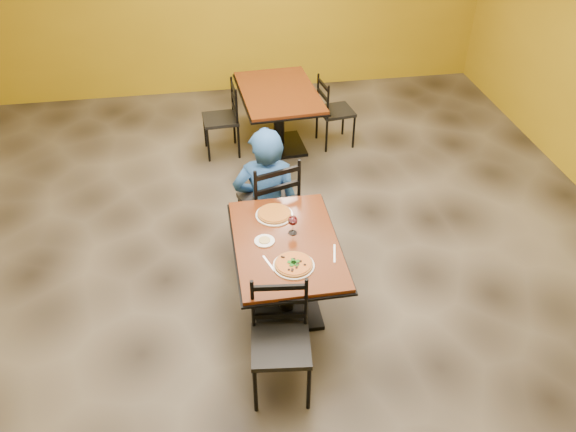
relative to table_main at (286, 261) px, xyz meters
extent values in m
cube|color=black|center=(0.00, 0.50, -0.56)|extent=(7.00, 8.00, 0.01)
cube|color=#5C1F0E|center=(0.00, 0.00, 0.18)|extent=(0.80, 1.20, 0.03)
cube|color=black|center=(0.00, 0.00, 0.15)|extent=(0.83, 1.23, 0.02)
cylinder|color=black|center=(0.00, 0.00, -0.19)|extent=(0.12, 0.12, 0.66)
cube|color=black|center=(0.00, 0.00, -0.54)|extent=(0.55, 0.55, 0.04)
cube|color=#5C1F0E|center=(0.35, 2.73, 0.18)|extent=(0.93, 1.33, 0.03)
cube|color=black|center=(0.35, 2.73, 0.15)|extent=(0.96, 1.36, 0.02)
cylinder|color=black|center=(0.35, 2.73, -0.19)|extent=(0.13, 0.13, 0.66)
cube|color=black|center=(0.35, 2.73, -0.54)|extent=(0.62, 0.62, 0.04)
imported|color=navy|center=(-0.03, 0.95, 0.06)|extent=(0.66, 0.47, 1.24)
cylinder|color=white|center=(0.01, -0.28, 0.20)|extent=(0.31, 0.31, 0.01)
cylinder|color=#9B130B|center=(0.01, -0.28, 0.21)|extent=(0.28, 0.28, 0.02)
cylinder|color=white|center=(-0.04, 0.36, 0.20)|extent=(0.31, 0.31, 0.01)
cylinder|color=gold|center=(-0.04, 0.36, 0.21)|extent=(0.28, 0.28, 0.02)
cylinder|color=white|center=(-0.17, 0.04, 0.20)|extent=(0.16, 0.16, 0.01)
cylinder|color=tan|center=(-0.17, 0.04, 0.21)|extent=(0.09, 0.09, 0.01)
cube|color=silver|center=(-0.17, -0.23, 0.20)|extent=(0.07, 0.18, 0.00)
cube|color=silver|center=(0.34, -0.19, 0.20)|extent=(0.06, 0.21, 0.00)
camera|label=1|loc=(-0.55, -3.44, 3.07)|focal=36.23mm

